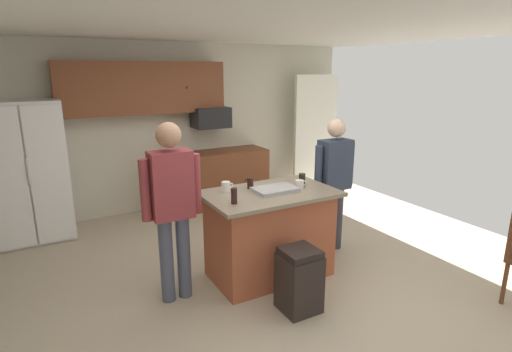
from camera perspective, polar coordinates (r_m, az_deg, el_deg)
floor at (r=4.46m, az=-0.36°, el=-14.39°), size 7.04×7.04×0.00m
ceiling at (r=3.92m, az=-0.42°, el=21.01°), size 7.04×7.04×0.00m
back_wall at (r=6.55m, az=-12.32°, el=6.79°), size 6.40×0.10×2.60m
french_door_window_panel at (r=7.41m, az=8.43°, el=6.31°), size 0.90×0.06×2.00m
cabinet_run_upper at (r=6.20m, az=-15.69°, el=11.96°), size 2.40×0.38×0.75m
cabinet_run_lower at (r=6.62m, az=-6.13°, el=-0.38°), size 1.80×0.63×0.90m
refrigerator at (r=5.94m, az=-29.60°, el=0.52°), size 0.92×0.76×1.82m
microwave_over_range at (r=6.45m, az=-6.45°, el=8.26°), size 0.56×0.40×0.32m
kitchen_island at (r=4.35m, az=1.94°, el=-8.16°), size 1.37×0.85×0.95m
person_elder_center at (r=4.90m, az=11.03°, el=-0.12°), size 0.57×0.22×1.63m
person_guest_left at (r=3.80m, az=-11.84°, el=-3.46°), size 0.57×0.23×1.74m
glass_dark_ale at (r=3.80m, az=-3.13°, el=-2.84°), size 0.06×0.06×0.15m
glass_stout_tall at (r=4.28m, az=-0.83°, el=-1.01°), size 0.07×0.07×0.12m
mug_blue_stoneware at (r=4.31m, az=6.24°, el=-1.17°), size 0.13×0.09×0.09m
mug_ceramic_white at (r=4.18m, az=-4.28°, el=-1.52°), size 0.13×0.09×0.11m
tumbler_amber at (r=4.42m, az=6.56°, el=-0.49°), size 0.07×0.07×0.13m
serving_tray at (r=4.19m, az=2.68°, el=-1.94°), size 0.44×0.30×0.04m
trash_bin at (r=3.84m, az=6.14°, el=-14.48°), size 0.34×0.34×0.61m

